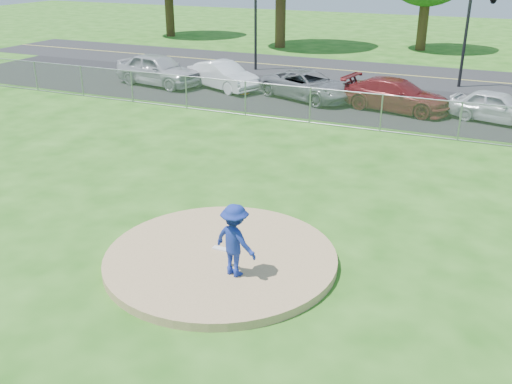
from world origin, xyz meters
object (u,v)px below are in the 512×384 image
parked_car_gray (308,85)px  parked_car_pearl (497,107)px  parked_car_silver (158,70)px  traffic_cone (245,87)px  pitcher (235,240)px  parked_car_darkred (396,95)px  parked_car_white (223,76)px  traffic_signal_left (259,13)px

parked_car_gray → parked_car_pearl: size_ratio=1.26×
parked_car_silver → parked_car_pearl: 17.11m
traffic_cone → parked_car_pearl: (11.95, -0.35, 0.32)m
parked_car_silver → parked_car_pearl: size_ratio=1.28×
pitcher → traffic_cone: (-7.47, 16.34, -0.67)m
pitcher → parked_car_gray: 17.16m
pitcher → parked_car_darkred: 16.18m
parked_car_silver → parked_car_white: bearing=-71.3°
traffic_cone → parked_car_pearl: 11.95m
parked_car_gray → parked_car_white: bearing=108.7°
traffic_signal_left → parked_car_silver: 7.47m
parked_car_darkred → parked_car_pearl: parked_car_darkred is taller
parked_car_silver → parked_car_darkred: size_ratio=1.01×
traffic_cone → parked_car_silver: size_ratio=0.14×
traffic_cone → parked_car_pearl: size_ratio=0.18×
pitcher → parked_car_gray: pitcher is taller
parked_car_white → parked_car_gray: 4.81m
traffic_signal_left → parked_car_gray: bearing=-48.7°
parked_car_white → parked_car_darkred: (9.18, -0.72, -0.00)m
pitcher → parked_car_pearl: pitcher is taller
parked_car_silver → parked_car_pearl: (17.10, -0.37, -0.18)m
parked_car_white → traffic_cone: bearing=-87.2°
traffic_cone → parked_car_gray: size_ratio=0.14×
parked_car_gray → parked_car_pearl: 8.68m
parked_car_gray → parked_car_darkred: size_ratio=1.00×
pitcher → traffic_signal_left: bearing=-51.5°
traffic_cone → parked_car_darkred: size_ratio=0.14×
parked_car_silver → parked_car_gray: parked_car_silver is taller
parked_car_gray → parked_car_darkred: bearing=-74.1°
parked_car_darkred → parked_car_pearl: bearing=-81.8°
traffic_cone → parked_car_white: size_ratio=0.16×
parked_car_darkred → pitcher: bearing=-169.9°
traffic_signal_left → parked_car_gray: traffic_signal_left is taller
parked_car_pearl → traffic_signal_left: bearing=79.0°
traffic_signal_left → parked_car_white: bearing=-85.3°
pitcher → parked_car_silver: size_ratio=0.33×
parked_car_white → parked_car_gray: size_ratio=0.88×
parked_car_white → parked_car_darkred: bearing=-71.2°
traffic_signal_left → parked_car_darkred: 11.92m
traffic_signal_left → parked_car_darkred: size_ratio=1.14×
parked_car_darkred → parked_car_pearl: (4.28, -0.19, -0.05)m
pitcher → parked_car_gray: bearing=-60.0°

